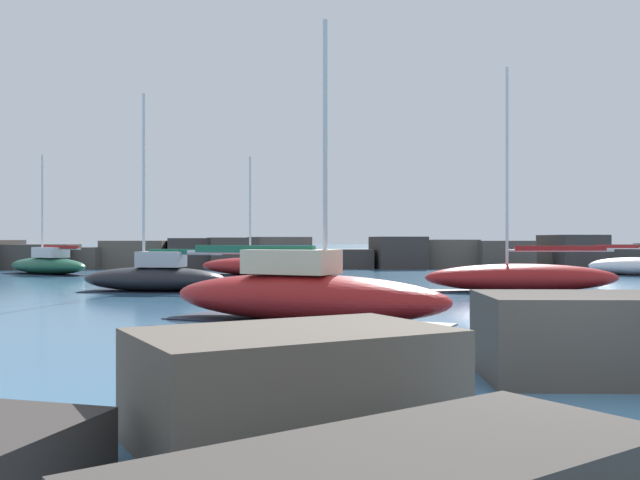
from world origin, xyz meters
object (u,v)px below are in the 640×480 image
sailboat_moored_1 (522,277)px  sailboat_moored_5 (635,266)px  sailboat_moored_7 (48,264)px  sailboat_moored_8 (155,277)px  sailboat_moored_3 (259,265)px  mooring_buoy_orange_near (284,276)px  sailboat_moored_2 (303,295)px

sailboat_moored_1 → sailboat_moored_5: 17.16m
sailboat_moored_1 → sailboat_moored_7: sailboat_moored_1 is taller
sailboat_moored_8 → sailboat_moored_3: bearing=73.3°
sailboat_moored_1 → sailboat_moored_8: sailboat_moored_1 is taller
sailboat_moored_5 → sailboat_moored_7: size_ratio=1.02×
sailboat_moored_8 → mooring_buoy_orange_near: (5.31, 5.86, -0.30)m
sailboat_moored_3 → sailboat_moored_7: sailboat_moored_7 is taller
sailboat_moored_7 → sailboat_moored_2: bearing=-59.3°
sailboat_moored_7 → mooring_buoy_orange_near: (14.75, -9.00, -0.30)m
sailboat_moored_2 → sailboat_moored_7: size_ratio=1.09×
sailboat_moored_2 → sailboat_moored_8: sailboat_moored_8 is taller
mooring_buoy_orange_near → sailboat_moored_8: bearing=-132.2°
mooring_buoy_orange_near → sailboat_moored_7: bearing=148.6°
sailboat_moored_7 → sailboat_moored_8: 17.61m
sailboat_moored_3 → sailboat_moored_1: bearing=-49.5°
sailboat_moored_2 → sailboat_moored_8: (-5.99, 11.12, -0.10)m
sailboat_moored_8 → sailboat_moored_7: bearing=122.4°
sailboat_moored_3 → sailboat_moored_5: (22.63, -0.36, -0.06)m
sailboat_moored_7 → sailboat_moored_1: bearing=-32.4°
sailboat_moored_1 → mooring_buoy_orange_near: sailboat_moored_1 is taller
sailboat_moored_1 → sailboat_moored_7: 29.19m
sailboat_moored_2 → sailboat_moored_5: bearing=48.8°
sailboat_moored_5 → sailboat_moored_2: bearing=-131.2°
sailboat_moored_7 → mooring_buoy_orange_near: bearing=-31.4°
sailboat_moored_8 → sailboat_moored_2: bearing=-61.7°
sailboat_moored_3 → sailboat_moored_2: bearing=-84.6°
mooring_buoy_orange_near → sailboat_moored_3: bearing=103.0°
sailboat_moored_1 → sailboat_moored_2: sailboat_moored_1 is taller
sailboat_moored_1 → sailboat_moored_7: size_ratio=1.25×
sailboat_moored_1 → sailboat_moored_3: sailboat_moored_1 is taller
sailboat_moored_1 → sailboat_moored_5: sailboat_moored_1 is taller
mooring_buoy_orange_near → sailboat_moored_1: bearing=-33.9°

